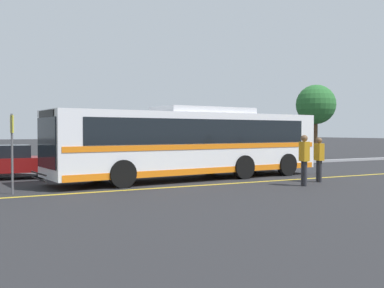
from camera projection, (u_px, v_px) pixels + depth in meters
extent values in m
plane|color=#262628|center=(171.00, 180.00, 18.40)|extent=(220.00, 220.00, 0.00)
cube|color=gold|center=(219.00, 184.00, 16.94)|extent=(32.03, 0.20, 0.01)
cube|color=#99999E|center=(146.00, 168.00, 23.51)|extent=(40.03, 0.36, 0.15)
cube|color=white|center=(192.00, 142.00, 18.84)|extent=(12.21, 3.65, 2.44)
cube|color=black|center=(192.00, 131.00, 18.83)|extent=(10.54, 3.53, 0.97)
cube|color=orange|center=(192.00, 146.00, 18.84)|extent=(11.98, 3.67, 0.20)
cube|color=orange|center=(192.00, 168.00, 18.87)|extent=(11.97, 3.66, 0.24)
cube|color=black|center=(46.00, 143.00, 15.54)|extent=(0.25, 2.22, 1.77)
cube|color=black|center=(46.00, 114.00, 15.51)|extent=(0.21, 1.76, 0.24)
cube|color=silver|center=(204.00, 111.00, 19.13)|extent=(4.38, 2.41, 0.25)
cube|color=black|center=(38.00, 173.00, 15.41)|extent=(0.22, 1.89, 0.04)
cube|color=black|center=(39.00, 179.00, 15.42)|extent=(0.22, 1.89, 0.04)
cylinder|color=black|center=(122.00, 174.00, 15.81)|extent=(1.02, 0.37, 1.00)
cylinder|color=black|center=(97.00, 169.00, 17.84)|extent=(1.02, 0.37, 1.00)
cylinder|color=black|center=(244.00, 167.00, 18.84)|extent=(1.02, 0.37, 1.00)
cylinder|color=black|center=(210.00, 164.00, 20.87)|extent=(1.02, 0.37, 1.00)
cylinder|color=black|center=(287.00, 165.00, 20.22)|extent=(1.02, 0.37, 1.00)
cylinder|color=black|center=(252.00, 162.00, 22.25)|extent=(1.02, 0.37, 1.00)
cube|color=maroon|center=(8.00, 165.00, 18.95)|extent=(4.74, 2.14, 0.60)
cube|color=black|center=(5.00, 151.00, 18.89)|extent=(2.04, 1.77, 0.52)
cylinder|color=black|center=(41.00, 169.00, 20.39)|extent=(0.61, 0.23, 0.60)
cylinder|color=black|center=(46.00, 172.00, 18.75)|extent=(0.61, 0.23, 0.60)
cylinder|color=#2D2D33|center=(318.00, 171.00, 17.79)|extent=(0.14, 0.14, 0.85)
cylinder|color=#2D2D33|center=(320.00, 171.00, 17.63)|extent=(0.14, 0.14, 0.85)
cube|color=orange|center=(319.00, 152.00, 17.69)|extent=(0.30, 0.46, 0.67)
sphere|color=brown|center=(319.00, 141.00, 17.67)|extent=(0.23, 0.23, 0.23)
cylinder|color=#2D2D33|center=(303.00, 173.00, 16.51)|extent=(0.14, 0.14, 0.91)
cylinder|color=#2D2D33|center=(305.00, 174.00, 16.34)|extent=(0.14, 0.14, 0.91)
cube|color=orange|center=(304.00, 151.00, 16.40)|extent=(0.30, 0.46, 0.72)
sphere|color=brown|center=(304.00, 138.00, 16.39)|extent=(0.25, 0.25, 0.25)
cylinder|color=#59595E|center=(12.00, 154.00, 14.21)|extent=(0.07, 0.07, 2.56)
cube|color=yellow|center=(12.00, 124.00, 14.19)|extent=(0.07, 0.40, 0.56)
cylinder|color=#513823|center=(316.00, 139.00, 32.44)|extent=(0.28, 0.28, 2.89)
sphere|color=#28662D|center=(316.00, 104.00, 32.37)|extent=(2.85, 2.85, 2.85)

